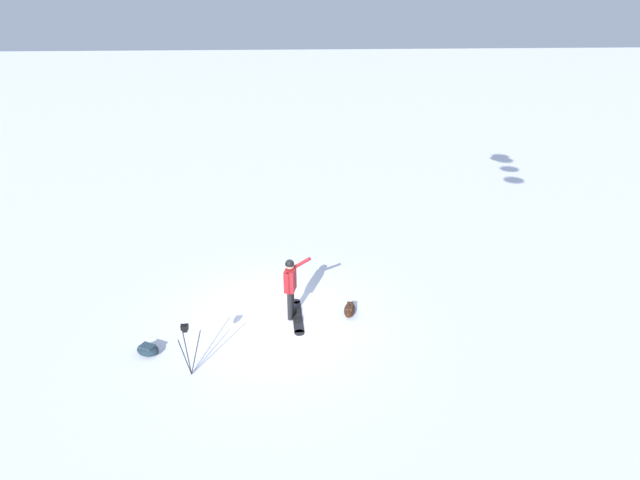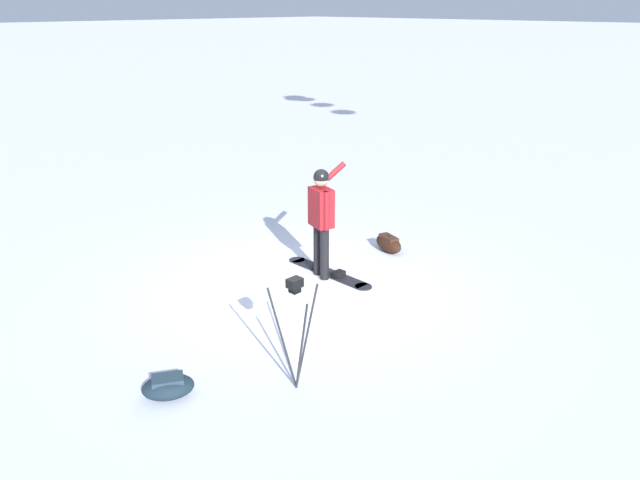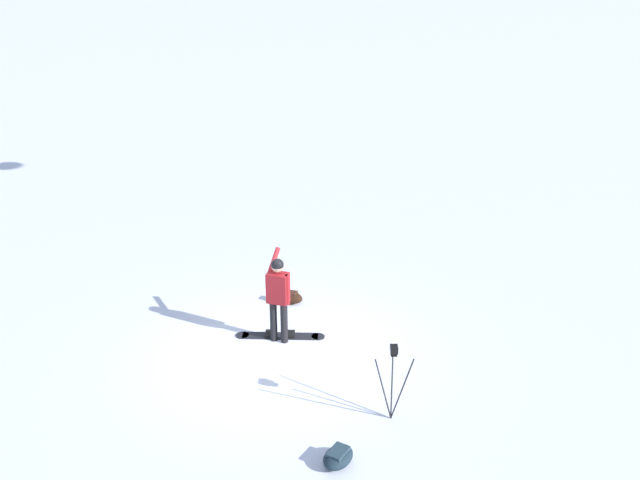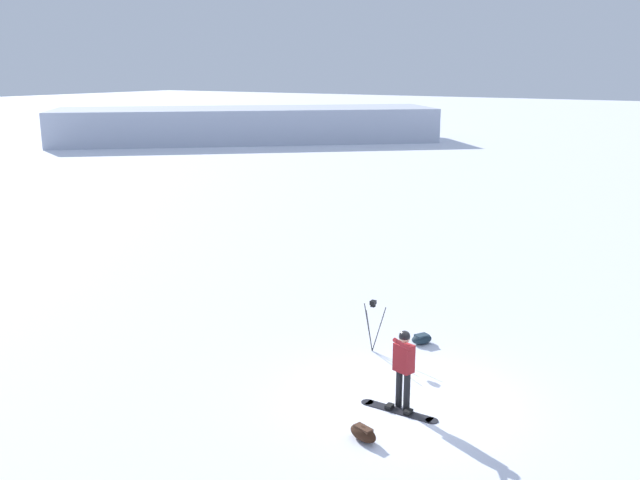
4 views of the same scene
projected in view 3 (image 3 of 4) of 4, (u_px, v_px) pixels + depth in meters
ground_plane at (280, 353)px, 13.03m from camera, size 300.00×300.00×0.00m
snowboarder at (278, 291)px, 13.05m from camera, size 0.46×0.75×1.78m
snowboard at (280, 335)px, 13.59m from camera, size 1.77×0.29×0.10m
gear_bag_large at (288, 297)px, 14.86m from camera, size 0.71×0.47×0.29m
camera_tripod at (393, 367)px, 10.81m from camera, size 0.63×0.48×1.35m
gear_bag_small at (338, 457)px, 10.10m from camera, size 0.63×0.69×0.25m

